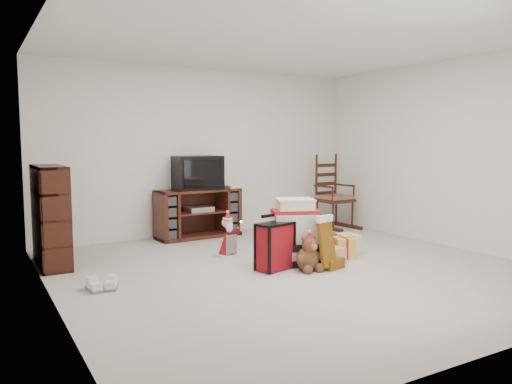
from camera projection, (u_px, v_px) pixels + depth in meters
room at (296, 156)px, 5.41m from camera, size 5.01×5.01×2.51m
tv_stand at (198, 213)px, 7.34m from camera, size 1.27×0.52×0.71m
bookshelf at (51, 218)px, 5.64m from camera, size 0.31×0.93×1.14m
rocking_chair at (332, 202)px, 8.20m from camera, size 0.55×0.86×1.25m
gift_pile at (295, 236)px, 5.73m from camera, size 0.71×0.62×0.74m
red_suitcase at (275, 246)px, 5.47m from camera, size 0.44×0.31×0.62m
stocking at (327, 243)px, 5.46m from camera, size 0.31×0.20×0.61m
teddy_bear at (308, 255)px, 5.44m from camera, size 0.26×0.23×0.39m
santa_figurine at (286, 236)px, 6.17m from camera, size 0.31×0.30×0.64m
mrs_claus_figurine at (228, 239)px, 6.12m from camera, size 0.27×0.26×0.56m
sneaker_pair at (103, 285)px, 4.76m from camera, size 0.31×0.27×0.09m
gift_cluster at (332, 245)px, 6.23m from camera, size 0.73×1.02×0.25m
crt_television at (198, 173)px, 7.29m from camera, size 0.70×0.52×0.49m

